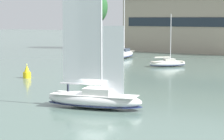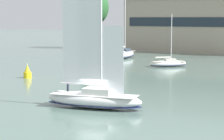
{
  "view_description": "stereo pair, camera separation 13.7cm",
  "coord_description": "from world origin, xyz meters",
  "px_view_note": "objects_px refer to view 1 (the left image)",
  "views": [
    {
      "loc": [
        20.35,
        -30.81,
        7.68
      ],
      "look_at": [
        0.0,
        3.0,
        2.99
      ],
      "focal_mm": 70.0,
      "sensor_mm": 36.0,
      "label": 1
    },
    {
      "loc": [
        20.47,
        -30.74,
        7.68
      ],
      "look_at": [
        0.0,
        3.0,
        2.99
      ],
      "focal_mm": 70.0,
      "sensor_mm": 36.0,
      "label": 2
    }
  ],
  "objects_px": {
    "sailboat_moored_near_marina": "(123,54)",
    "sailboat_moored_outer_mooring": "(168,63)",
    "sailboat_main": "(94,97)",
    "tree_shore_left": "(93,7)",
    "channel_buoy": "(27,72)"
  },
  "relations": [
    {
      "from": "sailboat_moored_near_marina",
      "to": "sailboat_moored_outer_mooring",
      "type": "xyz_separation_m",
      "value": [
        13.5,
        -9.28,
        -0.25
      ]
    },
    {
      "from": "sailboat_main",
      "to": "tree_shore_left",
      "type": "bearing_deg",
      "value": 123.49
    },
    {
      "from": "tree_shore_left",
      "to": "channel_buoy",
      "type": "bearing_deg",
      "value": -65.52
    },
    {
      "from": "tree_shore_left",
      "to": "sailboat_moored_near_marina",
      "type": "distance_m",
      "value": 28.96
    },
    {
      "from": "sailboat_moored_near_marina",
      "to": "channel_buoy",
      "type": "height_order",
      "value": "sailboat_moored_near_marina"
    },
    {
      "from": "sailboat_moored_near_marina",
      "to": "tree_shore_left",
      "type": "bearing_deg",
      "value": 135.41
    },
    {
      "from": "sailboat_moored_near_marina",
      "to": "sailboat_moored_outer_mooring",
      "type": "relative_size",
      "value": 1.45
    },
    {
      "from": "sailboat_main",
      "to": "channel_buoy",
      "type": "relative_size",
      "value": 6.4
    },
    {
      "from": "sailboat_moored_near_marina",
      "to": "channel_buoy",
      "type": "relative_size",
      "value": 6.56
    },
    {
      "from": "sailboat_moored_near_marina",
      "to": "sailboat_moored_outer_mooring",
      "type": "bearing_deg",
      "value": -34.5
    },
    {
      "from": "sailboat_main",
      "to": "sailboat_moored_near_marina",
      "type": "xyz_separation_m",
      "value": [
        -21.27,
        42.38,
        -0.14
      ]
    },
    {
      "from": "tree_shore_left",
      "to": "sailboat_moored_near_marina",
      "type": "bearing_deg",
      "value": -44.59
    },
    {
      "from": "sailboat_main",
      "to": "sailboat_moored_outer_mooring",
      "type": "distance_m",
      "value": 34.0
    },
    {
      "from": "tree_shore_left",
      "to": "channel_buoy",
      "type": "relative_size",
      "value": 8.04
    },
    {
      "from": "sailboat_moored_near_marina",
      "to": "sailboat_main",
      "type": "bearing_deg",
      "value": -63.35
    }
  ]
}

